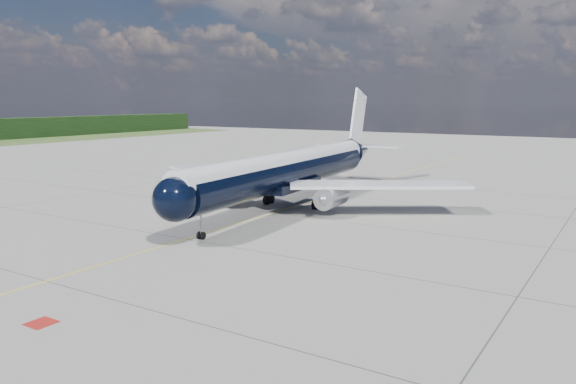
# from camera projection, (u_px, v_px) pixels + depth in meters

# --- Properties ---
(ground) EXTENTS (320.00, 320.00, 0.00)m
(ground) POSITION_uv_depth(u_px,v_px,m) (295.00, 206.00, 70.43)
(ground) COLOR gray
(ground) RESTS_ON ground
(taxiway_centerline) EXTENTS (0.16, 160.00, 0.01)m
(taxiway_centerline) POSITION_uv_depth(u_px,v_px,m) (273.00, 213.00, 66.25)
(taxiway_centerline) COLOR yellow
(taxiway_centerline) RESTS_ON ground
(red_marking) EXTENTS (1.60, 1.60, 0.01)m
(red_marking) POSITION_uv_depth(u_px,v_px,m) (41.00, 323.00, 33.47)
(red_marking) COLOR maroon
(red_marking) RESTS_ON ground
(main_airliner) EXTENTS (42.81, 52.28, 15.10)m
(main_airliner) POSITION_uv_depth(u_px,v_px,m) (292.00, 169.00, 69.56)
(main_airliner) COLOR black
(main_airliner) RESTS_ON ground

